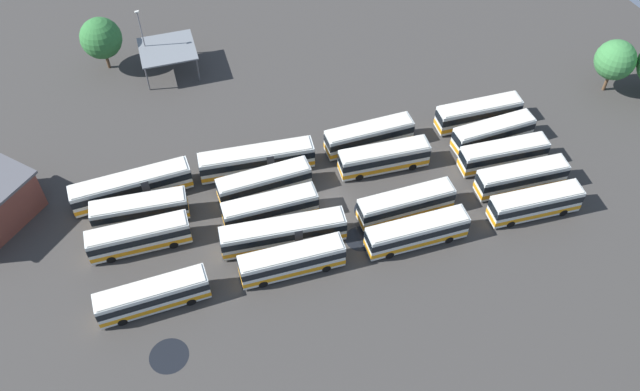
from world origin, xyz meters
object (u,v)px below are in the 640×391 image
bus_row3_slot0 (132,186)px  bus_row3_slot4 (153,296)px  bus_row0_slot1 (493,133)px  tree_west_edge (615,60)px  bus_row1_slot4 (417,232)px  bus_row3_slot1 (140,210)px  bus_row0_slot4 (535,203)px  bus_row2_slot0 (257,160)px  bus_row0_slot0 (478,113)px  bus_row2_slot1 (264,183)px  bus_row1_slot1 (384,158)px  bus_row2_slot2 (270,208)px  bus_row3_slot2 (139,237)px  maintenance_shelter (167,49)px  bus_row2_slot4 (292,261)px  bus_row0_slot3 (521,177)px  bus_row1_slot0 (369,136)px  bus_row2_slot3 (284,233)px  tree_northeast (101,38)px  bus_row0_slot2 (503,154)px  bus_row1_slot3 (406,204)px  lamp_post_by_building (143,39)px

bus_row3_slot0 → bus_row3_slot4: (1.94, 15.68, -0.00)m
bus_row0_slot1 → tree_west_edge: size_ratio=1.37×
bus_row1_slot4 → bus_row3_slot1: bearing=-30.7°
bus_row0_slot4 → bus_row2_slot0: bearing=-37.0°
bus_row0_slot0 → bus_row2_slot1: 29.66m
bus_row1_slot1 → bus_row2_slot2: same height
bus_row3_slot2 → bus_row3_slot4: (0.72, 8.05, 0.00)m
bus_row2_slot0 → maintenance_shelter: bearing=-79.9°
bus_row1_slot1 → bus_row2_slot4: same height
bus_row0_slot3 → bus_row3_slot1: size_ratio=1.01×
bus_row1_slot0 → bus_row3_slot4: size_ratio=0.97×
bus_row2_slot1 → bus_row2_slot3: same height
bus_row0_slot4 → bus_row3_slot4: size_ratio=0.94×
bus_row3_slot0 → tree_west_edge: size_ratio=1.82×
bus_row2_slot2 → tree_northeast: 36.99m
bus_row2_slot2 → maintenance_shelter: bearing=-85.1°
bus_row2_slot4 → bus_row3_slot2: size_ratio=1.02×
bus_row2_slot1 → bus_row0_slot0: bearing=179.2°
bus_row2_slot2 → bus_row3_slot2: (14.65, -2.29, 0.00)m
bus_row0_slot0 → bus_row3_slot1: (44.01, -2.54, -0.00)m
bus_row1_slot1 → bus_row3_slot0: size_ratio=0.80×
bus_row1_slot1 → bus_row3_slot4: (30.94, 7.32, 0.00)m
bus_row0_slot2 → bus_row2_slot3: (29.09, -0.15, 0.00)m
bus_row0_slot4 → bus_row1_slot3: (13.51, -6.20, 0.00)m
bus_row3_slot2 → bus_row1_slot4: bearing=156.3°
bus_row2_slot3 → tree_northeast: (10.45, -39.26, 3.17)m
bus_row2_slot4 → bus_row0_slot1: bearing=-166.6°
bus_row3_slot0 → bus_row3_slot2: bearing=80.9°
bus_row1_slot4 → tree_northeast: 51.37m
bus_row0_slot0 → bus_row0_slot2: size_ratio=1.03×
bus_row1_slot1 → bus_row2_slot0: 15.41m
bus_row0_slot2 → bus_row1_slot3: (14.75, 1.87, 0.00)m
bus_row1_slot3 → bus_row1_slot1: bearing=-99.2°
bus_row0_slot3 → lamp_post_by_building: size_ratio=1.17×
tree_northeast → bus_row0_slot1: bearing=138.6°
bus_row1_slot3 → bus_row2_slot2: same height
bus_row0_slot0 → bus_row1_slot1: bearing=7.3°
bus_row0_slot0 → bus_row1_slot3: same height
bus_row0_slot4 → tree_west_edge: tree_west_edge is taller
bus_row0_slot2 → bus_row3_slot2: bearing=-8.3°
bus_row0_slot2 → bus_row1_slot4: 16.77m
bus_row2_slot4 → bus_row2_slot2: bearing=-94.8°
bus_row3_slot1 → maintenance_shelter: bearing=-113.7°
bus_row0_slot0 → bus_row3_slot4: (45.85, 9.23, 0.00)m
bus_row0_slot3 → bus_row3_slot1: 44.67m
bus_row0_slot1 → bus_row2_slot0: bearing=-15.9°
bus_row2_slot2 → bus_row2_slot3: (-0.02, 3.91, 0.00)m
bus_row1_slot3 → maintenance_shelter: (16.98, -36.74, 1.91)m
bus_row2_slot0 → tree_northeast: bearing=-66.7°
bus_row2_slot1 → bus_row1_slot1: bearing=171.0°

